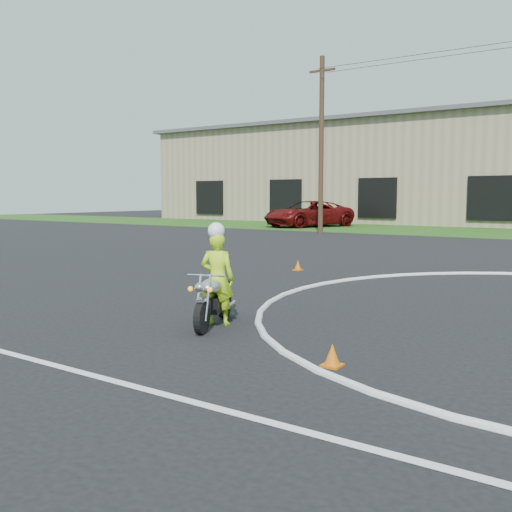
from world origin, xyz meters
The scene contains 4 objects.
primary_motorcycle centered at (-5.38, -1.08, 0.45)m, with size 0.80×1.70×0.94m.
rider_primary_grp centered at (-5.39, -0.95, 0.84)m, with size 0.67×0.55×1.74m.
pickup_grp centered at (-18.83, 26.50, 0.91)m, with size 5.20×7.18×1.81m.
warehouse centered at (-18.00, 39.99, 4.16)m, with size 41.00×17.00×8.30m.
Camera 1 is at (0.48, -8.44, 2.18)m, focal length 40.00 mm.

